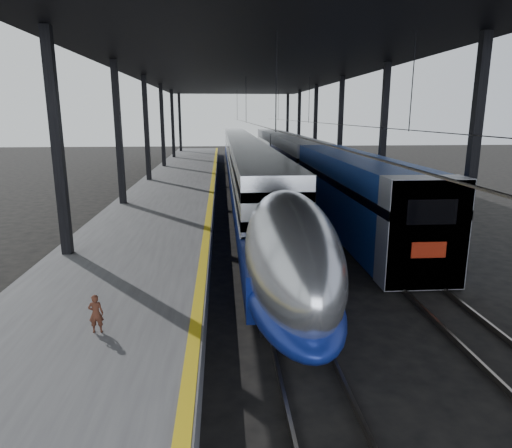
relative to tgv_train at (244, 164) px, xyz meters
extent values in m
plane|color=black|center=(-2.00, -28.48, -1.85)|extent=(160.00, 160.00, 0.00)
cube|color=#4C4C4F|center=(-5.50, -8.48, -1.35)|extent=(6.00, 80.00, 1.00)
cube|color=gold|center=(-2.70, -8.48, -0.85)|extent=(0.30, 80.00, 0.01)
cube|color=slate|center=(-0.72, -8.48, -1.77)|extent=(0.08, 80.00, 0.16)
cube|color=slate|center=(0.72, -8.48, -1.77)|extent=(0.08, 80.00, 0.16)
cube|color=slate|center=(4.28, -8.48, -1.77)|extent=(0.08, 80.00, 0.16)
cube|color=slate|center=(5.72, -8.48, -1.77)|extent=(0.08, 80.00, 0.16)
cube|color=black|center=(-7.80, -23.48, 2.65)|extent=(0.35, 0.35, 9.00)
cube|color=black|center=(7.60, -23.48, 2.65)|extent=(0.35, 0.35, 9.00)
cube|color=black|center=(-7.80, -13.48, 2.65)|extent=(0.35, 0.35, 9.00)
cube|color=black|center=(7.60, -13.48, 2.65)|extent=(0.35, 0.35, 9.00)
cube|color=black|center=(-7.80, -3.48, 2.65)|extent=(0.35, 0.35, 9.00)
cube|color=black|center=(7.60, -3.48, 2.65)|extent=(0.35, 0.35, 9.00)
cube|color=black|center=(-7.80, 6.52, 2.65)|extent=(0.35, 0.35, 9.00)
cube|color=black|center=(7.60, 6.52, 2.65)|extent=(0.35, 0.35, 9.00)
cube|color=black|center=(-7.80, 16.52, 2.65)|extent=(0.35, 0.35, 9.00)
cube|color=black|center=(7.60, 16.52, 2.65)|extent=(0.35, 0.35, 9.00)
cube|color=black|center=(-7.80, 26.52, 2.65)|extent=(0.35, 0.35, 9.00)
cube|color=black|center=(7.60, 26.52, 2.65)|extent=(0.35, 0.35, 9.00)
cube|color=black|center=(-0.10, -8.48, 7.40)|extent=(18.00, 75.00, 0.45)
cylinder|color=slate|center=(0.00, -8.48, 3.65)|extent=(0.03, 74.00, 0.03)
cylinder|color=slate|center=(5.00, -8.48, 3.65)|extent=(0.03, 74.00, 0.03)
cube|color=#B7B9BE|center=(0.00, 4.02, 0.27)|extent=(2.67, 57.00, 3.69)
cube|color=navy|center=(0.00, 2.52, -0.89)|extent=(2.75, 62.00, 1.43)
cube|color=silver|center=(0.00, 4.02, -0.15)|extent=(2.77, 57.00, 0.09)
cube|color=black|center=(0.00, 4.02, 1.33)|extent=(2.71, 57.00, 0.39)
cube|color=black|center=(0.00, 4.02, 0.27)|extent=(2.71, 57.00, 0.39)
ellipsoid|color=#B7B9BE|center=(0.00, -27.48, 0.13)|extent=(2.67, 8.40, 3.69)
ellipsoid|color=navy|center=(0.00, -27.48, -0.93)|extent=(2.75, 8.40, 1.57)
ellipsoid|color=black|center=(0.00, -30.08, 0.87)|extent=(1.38, 2.20, 0.83)
cube|color=black|center=(0.00, -27.48, -1.65)|extent=(2.03, 2.60, 0.40)
cube|color=black|center=(0.00, -5.48, -1.65)|extent=(2.03, 2.60, 0.40)
cube|color=navy|center=(5.00, -16.91, 0.18)|extent=(2.84, 18.00, 3.86)
cube|color=#989AA0|center=(5.00, -25.31, 0.18)|extent=(2.89, 1.20, 3.91)
cube|color=black|center=(5.00, -25.93, 1.04)|extent=(1.73, 0.06, 0.86)
cube|color=#9E1F0C|center=(5.00, -25.93, -0.28)|extent=(1.22, 0.06, 0.56)
cube|color=#989AA0|center=(5.00, 2.09, 0.18)|extent=(2.84, 18.00, 3.86)
cube|color=#989AA0|center=(5.00, 21.09, 0.18)|extent=(2.84, 18.00, 3.86)
cube|color=black|center=(5.00, -22.91, -1.67)|extent=(2.23, 2.40, 0.36)
cube|color=black|center=(5.00, -0.91, -1.67)|extent=(2.23, 2.40, 0.36)
imported|color=#4C2619|center=(-5.02, -30.10, -0.38)|extent=(0.36, 0.25, 0.95)
camera|label=1|loc=(-1.99, -40.34, 4.20)|focal=32.00mm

